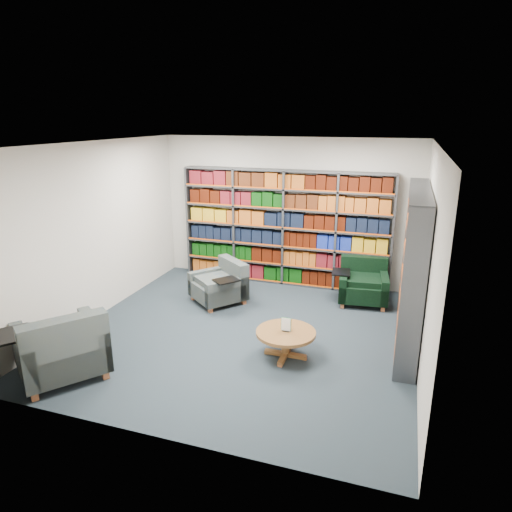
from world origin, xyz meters
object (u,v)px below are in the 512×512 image
(chair_green_right, at_px, (363,284))
(coffee_table, at_px, (286,336))
(chair_teal_front, at_px, (62,351))
(chair_teal_left, at_px, (222,285))

(chair_green_right, xyz_separation_m, coffee_table, (-0.79, -2.37, 0.00))
(chair_green_right, distance_m, chair_teal_front, 4.99)
(chair_teal_left, distance_m, coffee_table, 2.21)
(coffee_table, bearing_deg, chair_teal_left, 135.24)
(chair_green_right, height_order, coffee_table, chair_green_right)
(chair_teal_left, height_order, chair_green_right, chair_green_right)
(chair_teal_left, height_order, chair_teal_front, chair_teal_front)
(chair_teal_front, bearing_deg, chair_teal_left, 72.15)
(chair_green_right, bearing_deg, chair_teal_front, -131.44)
(chair_teal_front, distance_m, coffee_table, 2.86)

